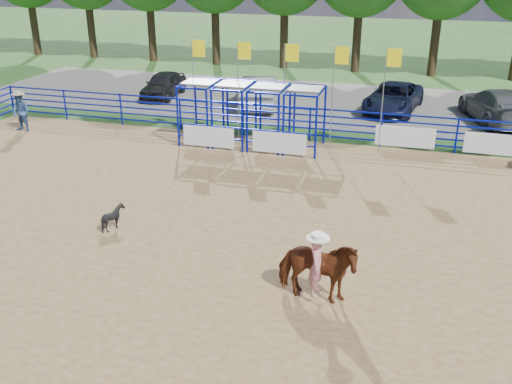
{
  "coord_description": "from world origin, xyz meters",
  "views": [
    {
      "loc": [
        4.31,
        -13.33,
        7.65
      ],
      "look_at": [
        0.19,
        1.0,
        1.3
      ],
      "focal_mm": 40.0,
      "sensor_mm": 36.0,
      "label": 1
    }
  ],
  "objects_px": {
    "spectator_cowboy": "(21,112)",
    "car_c": "(393,98)",
    "calf": "(113,217)",
    "horse_and_rider": "(317,267)",
    "car_b": "(259,91)",
    "car_a": "(163,85)",
    "car_d": "(497,106)"
  },
  "relations": [
    {
      "from": "car_d",
      "to": "car_c",
      "type": "bearing_deg",
      "value": -23.57
    },
    {
      "from": "calf",
      "to": "car_c",
      "type": "relative_size",
      "value": 0.15
    },
    {
      "from": "car_a",
      "to": "car_c",
      "type": "distance_m",
      "value": 12.58
    },
    {
      "from": "horse_and_rider",
      "to": "car_b",
      "type": "relative_size",
      "value": 0.51
    },
    {
      "from": "calf",
      "to": "car_d",
      "type": "bearing_deg",
      "value": -62.23
    },
    {
      "from": "spectator_cowboy",
      "to": "car_c",
      "type": "distance_m",
      "value": 17.97
    },
    {
      "from": "car_a",
      "to": "calf",
      "type": "bearing_deg",
      "value": -74.59
    },
    {
      "from": "spectator_cowboy",
      "to": "car_c",
      "type": "xyz_separation_m",
      "value": [
        15.95,
        8.29,
        -0.21
      ]
    },
    {
      "from": "calf",
      "to": "spectator_cowboy",
      "type": "distance_m",
      "value": 11.79
    },
    {
      "from": "horse_and_rider",
      "to": "calf",
      "type": "height_order",
      "value": "horse_and_rider"
    },
    {
      "from": "calf",
      "to": "car_b",
      "type": "relative_size",
      "value": 0.15
    },
    {
      "from": "car_a",
      "to": "car_c",
      "type": "relative_size",
      "value": 0.8
    },
    {
      "from": "horse_and_rider",
      "to": "calf",
      "type": "distance_m",
      "value": 6.76
    },
    {
      "from": "car_c",
      "to": "car_d",
      "type": "bearing_deg",
      "value": 1.11
    },
    {
      "from": "spectator_cowboy",
      "to": "car_d",
      "type": "relative_size",
      "value": 0.33
    },
    {
      "from": "horse_and_rider",
      "to": "spectator_cowboy",
      "type": "xyz_separation_m",
      "value": [
        -15.31,
        9.78,
        -0.01
      ]
    },
    {
      "from": "car_a",
      "to": "car_b",
      "type": "relative_size",
      "value": 0.83
    },
    {
      "from": "car_a",
      "to": "car_b",
      "type": "xyz_separation_m",
      "value": [
        5.73,
        -0.57,
        0.12
      ]
    },
    {
      "from": "spectator_cowboy",
      "to": "car_a",
      "type": "xyz_separation_m",
      "value": [
        3.37,
        7.9,
        -0.22
      ]
    },
    {
      "from": "spectator_cowboy",
      "to": "horse_and_rider",
      "type": "bearing_deg",
      "value": -32.56
    },
    {
      "from": "spectator_cowboy",
      "to": "car_b",
      "type": "height_order",
      "value": "spectator_cowboy"
    },
    {
      "from": "car_b",
      "to": "car_d",
      "type": "height_order",
      "value": "car_b"
    },
    {
      "from": "car_d",
      "to": "car_a",
      "type": "bearing_deg",
      "value": -16.92
    },
    {
      "from": "horse_and_rider",
      "to": "spectator_cowboy",
      "type": "bearing_deg",
      "value": 147.44
    },
    {
      "from": "calf",
      "to": "car_c",
      "type": "xyz_separation_m",
      "value": [
        7.06,
        16.01,
        0.32
      ]
    },
    {
      "from": "spectator_cowboy",
      "to": "car_c",
      "type": "height_order",
      "value": "spectator_cowboy"
    },
    {
      "from": "car_b",
      "to": "calf",
      "type": "bearing_deg",
      "value": 76.91
    },
    {
      "from": "calf",
      "to": "car_c",
      "type": "bearing_deg",
      "value": -48.18
    },
    {
      "from": "car_c",
      "to": "car_d",
      "type": "relative_size",
      "value": 0.92
    },
    {
      "from": "car_a",
      "to": "car_c",
      "type": "height_order",
      "value": "car_c"
    },
    {
      "from": "car_b",
      "to": "car_d",
      "type": "distance_m",
      "value": 11.73
    },
    {
      "from": "calf",
      "to": "car_a",
      "type": "bearing_deg",
      "value": -4.94
    }
  ]
}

